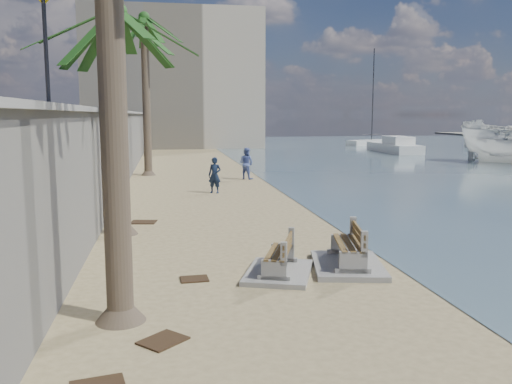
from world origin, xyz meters
TOP-DOWN VIEW (x-y plane):
  - ground_plane at (0.00, 0.00)m, footprint 140.00×140.00m
  - seawall at (-5.20, 20.00)m, footprint 0.45×70.00m
  - wall_cap at (-5.20, 20.00)m, footprint 0.80×70.00m
  - end_building at (-2.00, 52.00)m, footprint 18.00×12.00m
  - bench_near at (0.92, 3.03)m, footprint 1.91×2.46m
  - bench_far at (-0.72, 2.77)m, footprint 1.90×2.28m
  - palm_mid at (-4.29, 7.42)m, footprint 5.00×5.00m
  - palm_back at (-4.04, 23.01)m, footprint 5.00×5.00m
  - pedestrian_sign at (-5.00, 1.50)m, footprint 0.78×0.07m
  - streetlight at (-5.10, 12.00)m, footprint 0.28×0.28m
  - person_a at (-0.95, 15.28)m, footprint 0.78×0.68m
  - person_b at (1.19, 20.18)m, footprint 1.13×1.10m
  - yacht_near at (29.41, 40.26)m, footprint 4.56×10.83m
  - yacht_far at (17.67, 38.71)m, footprint 2.62×8.37m
  - sailboat_west at (20.10, 50.34)m, footprint 6.63×4.40m
  - debris_b at (-3.17, -0.34)m, footprint 0.84×0.83m
  - debris_c at (-3.80, 9.07)m, footprint 0.87×0.74m
  - debris_d at (-2.52, 2.71)m, footprint 0.60×0.49m

SIDE VIEW (x-z plane):
  - ground_plane at x=0.00m, z-range 0.00..0.00m
  - debris_b at x=-3.17m, z-range 0.00..0.03m
  - debris_c at x=-3.80m, z-range 0.00..0.03m
  - debris_d at x=-2.52m, z-range 0.00..0.03m
  - yacht_near at x=29.41m, z-range -0.40..1.10m
  - yacht_far at x=17.67m, z-range -0.40..1.10m
  - sailboat_west at x=20.10m, z-range -5.05..5.76m
  - bench_far at x=-0.72m, z-range -0.05..0.76m
  - bench_near at x=0.92m, z-range -0.06..0.87m
  - person_a at x=-0.95m, z-range 0.00..1.81m
  - person_b at x=1.19m, z-range 0.00..1.86m
  - seawall at x=-5.20m, z-range 0.00..3.50m
  - wall_cap at x=-5.20m, z-range 3.49..3.61m
  - pedestrian_sign at x=-5.00m, z-range 3.95..6.35m
  - palm_mid at x=-4.29m, z-range 2.57..9.67m
  - streetlight at x=-5.10m, z-range 4.08..9.21m
  - end_building at x=-2.00m, z-range 0.00..14.00m
  - palm_back at x=-4.04m, z-range 3.75..13.37m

